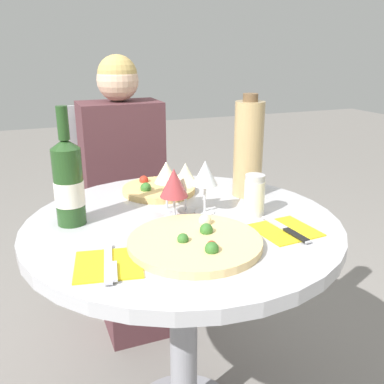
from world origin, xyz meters
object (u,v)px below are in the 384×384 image
at_px(chair_behind_diner, 121,211).
at_px(wine_bottle, 68,182).
at_px(dining_table, 183,261).
at_px(seated_diner, 128,210).
at_px(tall_carafe, 248,149).
at_px(pizza_large, 195,242).

bearing_deg(chair_behind_diner, wine_bottle, 68.34).
distance_m(dining_table, chair_behind_diner, 0.84).
xyz_separation_m(dining_table, seated_diner, (-0.00, 0.68, -0.08)).
bearing_deg(dining_table, chair_behind_diner, 90.11).
distance_m(dining_table, seated_diner, 0.69).
relative_size(dining_table, wine_bottle, 2.75).
bearing_deg(wine_bottle, tall_carafe, 3.54).
height_order(pizza_large, wine_bottle, wine_bottle).
xyz_separation_m(dining_table, chair_behind_diner, (-0.00, 0.83, -0.14)).
relative_size(pizza_large, wine_bottle, 1.02).
bearing_deg(chair_behind_diner, pizza_large, 88.40).
distance_m(chair_behind_diner, tall_carafe, 0.87).
relative_size(dining_table, tall_carafe, 2.70).
bearing_deg(seated_diner, pizza_large, 88.11).
xyz_separation_m(chair_behind_diner, seated_diner, (-0.00, -0.15, 0.06)).
relative_size(chair_behind_diner, wine_bottle, 2.93).
distance_m(pizza_large, tall_carafe, 0.45).
height_order(dining_table, pizza_large, pizza_large).
relative_size(seated_diner, wine_bottle, 3.62).
height_order(dining_table, wine_bottle, wine_bottle).
bearing_deg(tall_carafe, seated_diner, 116.72).
bearing_deg(tall_carafe, chair_behind_diner, 111.57).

